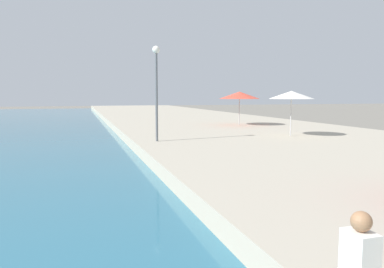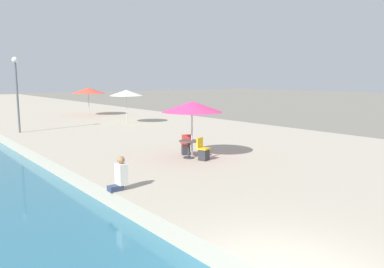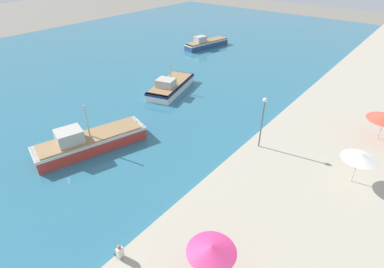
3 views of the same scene
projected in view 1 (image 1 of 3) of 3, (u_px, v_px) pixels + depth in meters
quay_promenade at (194, 121)px, 35.60m from camera, size 16.00×90.00×0.55m
cafe_umbrella_white at (291, 95)px, 20.26m from camera, size 2.44×2.44×2.45m
cafe_umbrella_striped at (239, 95)px, 27.51m from camera, size 2.99×2.99×2.48m
person_at_quay at (356, 263)px, 4.04m from camera, size 0.55×0.36×1.01m
lamppost at (156, 77)px, 17.85m from camera, size 0.36×0.36×4.56m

